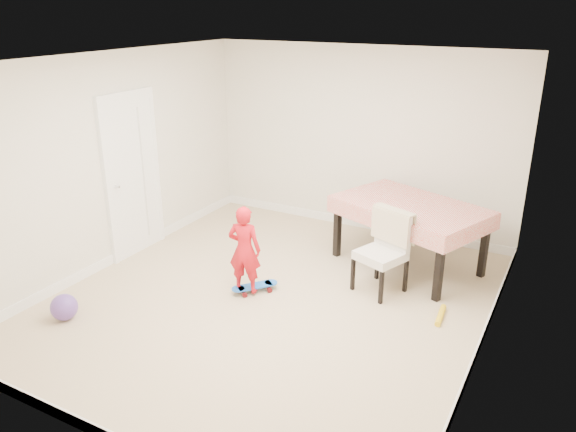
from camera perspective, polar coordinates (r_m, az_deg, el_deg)
The scene contains 16 objects.
ground at distance 6.37m, azimuth -1.67°, elevation -8.42°, with size 5.00×5.00×0.00m, color tan.
ceiling at distance 5.58m, azimuth -1.95°, elevation 15.35°, with size 4.50×5.00×0.04m, color white.
wall_back at distance 8.00m, azimuth 7.25°, elevation 7.61°, with size 4.50×0.04×2.60m, color silver.
wall_front at distance 4.07m, azimuth -19.79°, elevation -7.03°, with size 4.50×0.04×2.60m, color silver.
wall_left at distance 7.19m, azimuth -17.42°, elevation 5.28°, with size 0.04×5.00×2.60m, color silver.
wall_right at distance 5.16m, azimuth 20.15°, elevation -1.11°, with size 0.04×5.00×2.60m, color silver.
door at distance 7.46m, azimuth -15.53°, elevation 3.83°, with size 0.10×0.94×2.11m, color white.
baseboard_back at distance 8.38m, azimuth 6.89°, elevation -0.65°, with size 4.50×0.02×0.12m, color white.
baseboard_left at distance 7.60m, azimuth -16.47°, elevation -3.73°, with size 0.02×5.00×0.12m, color white.
baseboard_right at distance 5.71m, azimuth 18.68°, elevation -12.73°, with size 0.02×5.00×0.12m, color white.
dining_table at distance 7.12m, azimuth 12.11°, elevation -1.90°, with size 1.76×1.10×0.83m, color #BC0F0A, non-canonical shape.
dining_chair at distance 6.42m, azimuth 9.39°, elevation -3.70°, with size 0.52×0.60×0.96m, color beige, non-canonical shape.
skateboard at distance 6.51m, azimuth -3.39°, elevation -7.35°, with size 0.55×0.20×0.08m, color blue, non-canonical shape.
child at distance 6.27m, azimuth -4.43°, elevation -3.72°, with size 0.37×0.24×1.02m, color red.
balloon at distance 6.38m, azimuth -21.79°, elevation -8.59°, with size 0.28×0.28×0.28m, color #6443A2.
foam_toy at distance 6.22m, azimuth 15.24°, elevation -9.70°, with size 0.06×0.06×0.40m, color yellow.
Camera 1 is at (2.81, -4.79, 3.12)m, focal length 35.00 mm.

